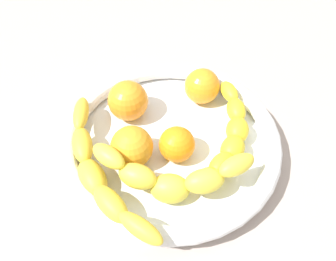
{
  "coord_description": "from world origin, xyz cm",
  "views": [
    {
      "loc": [
        0.36,
        -30.79,
        44.95
      ],
      "look_at": [
        0.0,
        0.0,
        7.52
      ],
      "focal_mm": 35.64,
      "sensor_mm": 36.0,
      "label": 1
    }
  ],
  "objects_px": {
    "fruit_bowl": "(168,141)",
    "banana_draped_right": "(168,177)",
    "banana_draped_left": "(227,136)",
    "banana_arching_top": "(95,172)",
    "orange_mid_right": "(200,86)",
    "orange_mid_left": "(129,147)",
    "orange_rear": "(126,101)",
    "orange_front": "(174,144)"
  },
  "relations": [
    {
      "from": "fruit_bowl",
      "to": "orange_front",
      "type": "height_order",
      "value": "orange_front"
    },
    {
      "from": "orange_rear",
      "to": "banana_draped_right",
      "type": "bearing_deg",
      "value": -63.87
    },
    {
      "from": "banana_draped_left",
      "to": "orange_front",
      "type": "relative_size",
      "value": 4.03
    },
    {
      "from": "orange_rear",
      "to": "orange_front",
      "type": "bearing_deg",
      "value": -46.49
    },
    {
      "from": "banana_arching_top",
      "to": "orange_front",
      "type": "xyz_separation_m",
      "value": [
        0.11,
        0.05,
        -0.0
      ]
    },
    {
      "from": "orange_rear",
      "to": "fruit_bowl",
      "type": "bearing_deg",
      "value": -41.03
    },
    {
      "from": "orange_mid_left",
      "to": "orange_mid_right",
      "type": "distance_m",
      "value": 0.16
    },
    {
      "from": "orange_mid_right",
      "to": "fruit_bowl",
      "type": "bearing_deg",
      "value": -118.18
    },
    {
      "from": "banana_draped_right",
      "to": "orange_mid_left",
      "type": "xyz_separation_m",
      "value": [
        -0.06,
        0.05,
        -0.0
      ]
    },
    {
      "from": "banana_draped_right",
      "to": "orange_mid_right",
      "type": "bearing_deg",
      "value": 74.17
    },
    {
      "from": "orange_front",
      "to": "banana_draped_left",
      "type": "bearing_deg",
      "value": 12.54
    },
    {
      "from": "banana_arching_top",
      "to": "orange_front",
      "type": "distance_m",
      "value": 0.12
    },
    {
      "from": "banana_draped_left",
      "to": "banana_arching_top",
      "type": "xyz_separation_m",
      "value": [
        -0.18,
        -0.06,
        0.0
      ]
    },
    {
      "from": "orange_front",
      "to": "orange_mid_left",
      "type": "xyz_separation_m",
      "value": [
        -0.06,
        -0.01,
        0.0
      ]
    },
    {
      "from": "orange_mid_right",
      "to": "banana_arching_top",
      "type": "bearing_deg",
      "value": -131.95
    },
    {
      "from": "orange_front",
      "to": "orange_mid_right",
      "type": "height_order",
      "value": "orange_mid_right"
    },
    {
      "from": "orange_mid_left",
      "to": "orange_mid_right",
      "type": "xyz_separation_m",
      "value": [
        0.11,
        0.13,
        -0.0
      ]
    },
    {
      "from": "fruit_bowl",
      "to": "banana_draped_right",
      "type": "relative_size",
      "value": 1.47
    },
    {
      "from": "banana_draped_left",
      "to": "orange_rear",
      "type": "relative_size",
      "value": 3.3
    },
    {
      "from": "banana_draped_right",
      "to": "banana_arching_top",
      "type": "distance_m",
      "value": 0.1
    },
    {
      "from": "banana_draped_left",
      "to": "banana_arching_top",
      "type": "distance_m",
      "value": 0.19
    },
    {
      "from": "orange_front",
      "to": "orange_mid_right",
      "type": "bearing_deg",
      "value": 70.36
    },
    {
      "from": "orange_mid_left",
      "to": "fruit_bowl",
      "type": "bearing_deg",
      "value": 29.38
    },
    {
      "from": "orange_mid_left",
      "to": "banana_draped_left",
      "type": "bearing_deg",
      "value": 10.29
    },
    {
      "from": "banana_arching_top",
      "to": "orange_mid_left",
      "type": "bearing_deg",
      "value": 42.06
    },
    {
      "from": "fruit_bowl",
      "to": "banana_arching_top",
      "type": "height_order",
      "value": "banana_arching_top"
    },
    {
      "from": "banana_arching_top",
      "to": "orange_rear",
      "type": "xyz_separation_m",
      "value": [
        0.03,
        0.13,
        0.01
      ]
    },
    {
      "from": "banana_draped_right",
      "to": "orange_rear",
      "type": "xyz_separation_m",
      "value": [
        -0.07,
        0.14,
        -0.0
      ]
    },
    {
      "from": "orange_front",
      "to": "orange_mid_right",
      "type": "xyz_separation_m",
      "value": [
        0.04,
        0.12,
        0.0
      ]
    },
    {
      "from": "banana_draped_right",
      "to": "orange_rear",
      "type": "distance_m",
      "value": 0.15
    },
    {
      "from": "banana_arching_top",
      "to": "orange_mid_left",
      "type": "distance_m",
      "value": 0.06
    },
    {
      "from": "banana_arching_top",
      "to": "banana_draped_right",
      "type": "bearing_deg",
      "value": -6.71
    },
    {
      "from": "banana_arching_top",
      "to": "orange_front",
      "type": "relative_size",
      "value": 4.56
    },
    {
      "from": "banana_arching_top",
      "to": "orange_mid_right",
      "type": "xyz_separation_m",
      "value": [
        0.15,
        0.16,
        0.0
      ]
    },
    {
      "from": "banana_draped_left",
      "to": "banana_arching_top",
      "type": "relative_size",
      "value": 0.88
    },
    {
      "from": "fruit_bowl",
      "to": "orange_front",
      "type": "bearing_deg",
      "value": -67.2
    },
    {
      "from": "banana_arching_top",
      "to": "orange_front",
      "type": "height_order",
      "value": "orange_front"
    },
    {
      "from": "fruit_bowl",
      "to": "banana_arching_top",
      "type": "relative_size",
      "value": 1.38
    },
    {
      "from": "orange_rear",
      "to": "banana_draped_left",
      "type": "bearing_deg",
      "value": -22.47
    },
    {
      "from": "orange_mid_left",
      "to": "orange_mid_right",
      "type": "relative_size",
      "value": 1.04
    },
    {
      "from": "orange_mid_right",
      "to": "orange_rear",
      "type": "xyz_separation_m",
      "value": [
        -0.12,
        -0.04,
        0.0
      ]
    },
    {
      "from": "fruit_bowl",
      "to": "orange_mid_left",
      "type": "bearing_deg",
      "value": -150.62
    }
  ]
}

